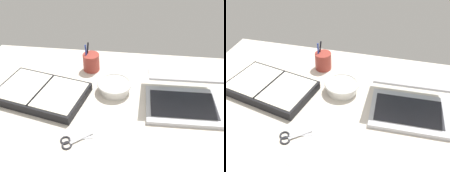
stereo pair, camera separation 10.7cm
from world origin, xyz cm
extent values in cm
cube|color=beige|center=(0.00, 0.00, 1.00)|extent=(140.00, 100.00, 2.00)
cube|color=#B7B7BC|center=(32.60, 7.09, 2.90)|extent=(31.72, 23.94, 1.80)
cube|color=#232328|center=(32.60, 7.09, 3.92)|extent=(27.82, 17.36, 0.24)
cube|color=#B7B7BC|center=(32.40, 15.31, 14.88)|extent=(31.71, 23.17, 7.50)
cube|color=silver|center=(32.41, 14.85, 14.74)|extent=(29.15, 20.76, 6.37)
cylinder|color=silver|center=(2.40, 14.65, 4.24)|extent=(13.53, 13.53, 4.47)
torus|color=silver|center=(2.40, 14.65, 6.47)|extent=(15.92, 15.92, 1.27)
cylinder|color=#9E382D|center=(-11.34, 30.94, 6.45)|extent=(8.35, 8.35, 8.90)
cylinder|color=black|center=(-13.47, 31.81, 9.74)|extent=(1.99, 3.73, 13.34)
cylinder|color=#233899|center=(-13.47, 30.10, 9.60)|extent=(1.59, 2.79, 13.19)
cube|color=black|center=(-29.30, 6.78, 4.01)|extent=(42.83, 31.68, 4.02)
cube|color=silver|center=(-38.43, 8.79, 6.17)|extent=(22.21, 25.19, 0.30)
cube|color=silver|center=(-20.17, 4.77, 6.17)|extent=(22.21, 25.19, 0.30)
cube|color=black|center=(-29.30, 6.78, 6.32)|extent=(5.47, 21.51, 0.30)
cube|color=#B7B7BC|center=(-6.68, -14.89, 2.60)|extent=(8.05, 7.00, 0.30)
cube|color=#B7B7BC|center=(-6.68, -14.89, 2.30)|extent=(9.46, 3.75, 0.30)
torus|color=#232328|center=(-11.30, -18.75, 2.30)|extent=(3.90, 3.90, 0.70)
torus|color=#232328|center=(-12.47, -16.54, 2.30)|extent=(3.90, 3.90, 0.70)
cube|color=white|center=(5.36, -17.70, 2.08)|extent=(28.69, 31.89, 0.16)
camera|label=1|loc=(12.04, -74.25, 75.68)|focal=40.00mm
camera|label=2|loc=(22.60, -72.28, 75.68)|focal=40.00mm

